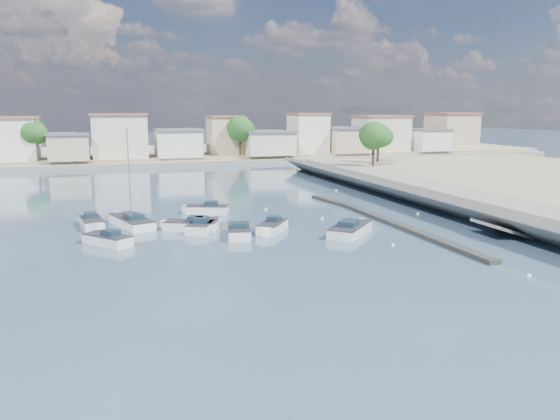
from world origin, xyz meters
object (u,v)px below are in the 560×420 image
object	(u,v)px
motorboat_g	(92,224)
motorboat_h	(351,229)
motorboat_f	(205,210)
sailboat	(130,221)
motorboat_c	(189,226)
motorboat_e	(204,226)
motorboat_a	(106,240)
motorboat_d	(272,228)
motorboat_b	(239,231)

from	to	relation	value
motorboat_g	motorboat_h	world-z (taller)	same
motorboat_g	motorboat_h	xyz separation A→B (m)	(21.18, -9.29, -0.00)
motorboat_f	motorboat_h	world-z (taller)	same
motorboat_f	sailboat	bearing A→B (deg)	-152.44
motorboat_c	sailboat	xyz separation A→B (m)	(-4.80, 3.47, 0.03)
sailboat	motorboat_c	bearing A→B (deg)	-35.91
motorboat_e	motorboat_g	world-z (taller)	same
motorboat_e	sailboat	bearing A→B (deg)	147.98
motorboat_a	motorboat_e	world-z (taller)	same
motorboat_e	motorboat_h	xyz separation A→B (m)	(11.80, -5.30, 0.00)
motorboat_d	motorboat_h	world-z (taller)	same
motorboat_f	motorboat_g	world-z (taller)	same
motorboat_a	sailboat	xyz separation A→B (m)	(2.21, 6.76, 0.03)
motorboat_d	sailboat	world-z (taller)	sailboat
motorboat_a	motorboat_d	bearing A→B (deg)	1.45
motorboat_a	motorboat_b	distance (m)	10.77
motorboat_f	motorboat_c	bearing A→B (deg)	-110.57
motorboat_b	motorboat_d	size ratio (longest dim) A/B	1.20
motorboat_e	motorboat_f	bearing A→B (deg)	78.98
motorboat_b	motorboat_c	distance (m)	5.05
motorboat_a	motorboat_f	size ratio (longest dim) A/B	0.89
motorboat_d	motorboat_g	world-z (taller)	same
motorboat_d	motorboat_e	size ratio (longest dim) A/B	0.85
motorboat_a	motorboat_c	world-z (taller)	same
motorboat_g	motorboat_e	bearing A→B (deg)	-23.03
motorboat_g	sailboat	distance (m)	3.31
motorboat_c	motorboat_d	xyz separation A→B (m)	(6.76, -2.94, -0.00)
motorboat_d	motorboat_e	distance (m)	6.07
motorboat_a	motorboat_b	size ratio (longest dim) A/B	0.83
motorboat_e	motorboat_g	size ratio (longest dim) A/B	1.02
motorboat_a	motorboat_e	size ratio (longest dim) A/B	0.85
motorboat_f	motorboat_g	size ratio (longest dim) A/B	0.97
motorboat_c	motorboat_b	bearing A→B (deg)	-41.95
motorboat_d	motorboat_f	distance (m)	11.11
motorboat_c	motorboat_d	bearing A→B (deg)	-23.51
motorboat_h	motorboat_c	bearing A→B (deg)	156.71
motorboat_c	sailboat	world-z (taller)	sailboat
motorboat_c	motorboat_e	distance (m)	1.32
motorboat_h	sailboat	bearing A→B (deg)	153.01
motorboat_d	motorboat_h	bearing A→B (deg)	-23.05
motorboat_g	sailboat	size ratio (longest dim) A/B	0.55
motorboat_e	motorboat_b	bearing A→B (deg)	-50.91
motorboat_b	motorboat_c	bearing A→B (deg)	138.05
motorboat_c	motorboat_g	world-z (taller)	same
sailboat	motorboat_e	bearing A→B (deg)	-32.02
motorboat_b	motorboat_g	world-z (taller)	same
motorboat_h	motorboat_a	bearing A→B (deg)	173.35
motorboat_b	motorboat_d	distance (m)	3.03
motorboat_d	motorboat_g	bearing A→B (deg)	156.04
motorboat_c	motorboat_f	bearing A→B (deg)	69.43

